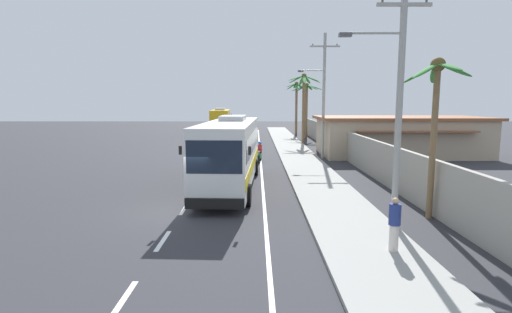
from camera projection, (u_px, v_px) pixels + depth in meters
ground_plane at (182, 211)px, 17.07m from camera, size 160.00×160.00×0.00m
sidewalk_kerb at (308, 170)px, 26.98m from camera, size 3.20×90.00×0.14m
lane_markings at (243, 161)px, 31.81m from camera, size 3.70×71.36×0.01m
boundary_wall at (350, 147)px, 30.80m from camera, size 0.24×60.00×2.34m
coach_bus_foreground at (230, 151)px, 21.78m from camera, size 3.31×12.12×3.91m
coach_bus_far_lane at (220, 121)px, 56.43m from camera, size 3.13×10.68×3.85m
motorcycle_beside_bus at (259, 154)px, 31.01m from camera, size 0.56×1.96×1.62m
pedestrian_near_kerb at (393, 223)px, 12.05m from camera, size 0.36×0.36×1.68m
utility_pole_nearest at (397, 90)px, 14.17m from camera, size 3.22×0.24×9.74m
utility_pole_mid at (322, 93)px, 32.28m from camera, size 3.37×0.24×10.20m
palm_nearest at (296, 99)px, 55.27m from camera, size 3.04×3.09×7.51m
palm_second at (306, 101)px, 50.78m from camera, size 4.04×3.69×7.13m
palm_third at (434, 101)px, 15.41m from camera, size 2.72×2.78×6.41m
palm_fourth at (303, 95)px, 43.36m from camera, size 3.77×3.69×7.81m
roadside_building at (399, 136)px, 34.77m from camera, size 14.45×7.82×3.42m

